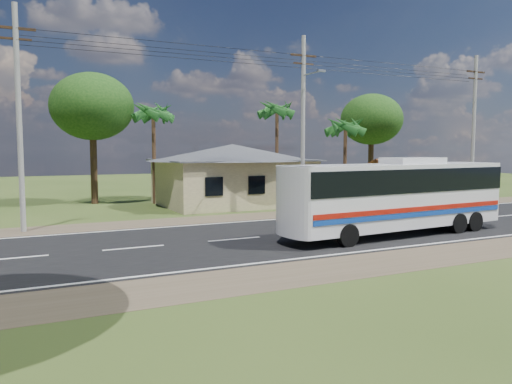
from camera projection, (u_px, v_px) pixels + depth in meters
ground at (319, 232)px, 24.40m from camera, size 120.00×120.00×0.00m
road at (319, 232)px, 24.40m from camera, size 120.00×16.00×0.03m
house at (233, 168)px, 36.25m from camera, size 12.40×10.00×5.00m
waiting_shed at (403, 167)px, 37.43m from camera, size 5.20×4.48×3.35m
concrete_barrier at (420, 201)px, 34.60m from camera, size 7.00×0.30×0.90m
utility_poles at (299, 121)px, 30.87m from camera, size 32.80×2.22×11.00m
palm_near at (345, 127)px, 37.89m from camera, size 2.80×2.80×6.70m
palm_mid at (277, 110)px, 40.27m from camera, size 2.80×2.80×8.20m
palm_far at (153, 113)px, 36.41m from camera, size 2.80×2.80×7.70m
tree_behind_house at (92, 107)px, 36.43m from camera, size 6.00×6.00×9.61m
tree_behind_shed at (372, 120)px, 45.12m from camera, size 5.60×5.60×9.02m
coach_bus at (397, 191)px, 23.46m from camera, size 11.92×3.25×3.66m
motorcycle at (424, 199)px, 35.42m from camera, size 2.03×1.14×1.01m
person at (394, 196)px, 33.83m from camera, size 0.65×0.46×1.68m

